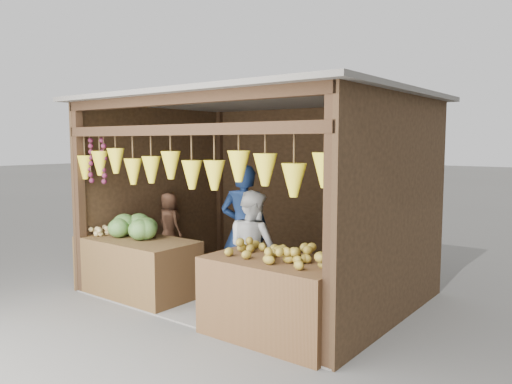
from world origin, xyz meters
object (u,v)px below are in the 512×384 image
counter_left (137,267)px  man_standing (244,230)px  counter_right (276,298)px  vendor_seated (169,224)px  woman_standing (253,248)px

counter_left → man_standing: bearing=37.8°
counter_right → vendor_seated: bearing=158.2°
woman_standing → vendor_seated: woman_standing is taller
counter_left → counter_right: bearing=-1.9°
man_standing → counter_left: bearing=14.5°
counter_right → vendor_seated: (-2.87, 1.15, 0.36)m
counter_right → vendor_seated: vendor_seated is taller
counter_left → vendor_seated: size_ratio=1.71×
woman_standing → vendor_seated: 2.08m
counter_left → counter_right: 2.36m
man_standing → vendor_seated: 1.68m
counter_left → vendor_seated: (-0.52, 1.07, 0.39)m
counter_left → counter_right: size_ratio=1.12×
woman_standing → vendor_seated: bearing=3.3°
man_standing → woman_standing: size_ratio=1.21×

